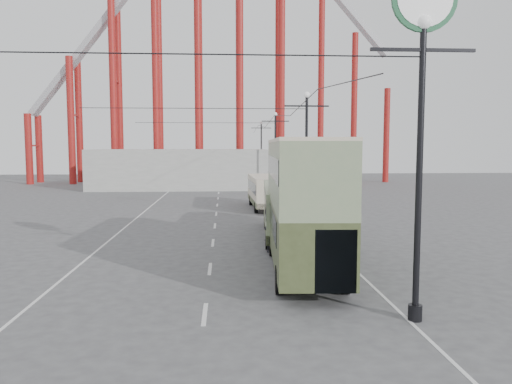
{
  "coord_description": "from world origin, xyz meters",
  "views": [
    {
      "loc": [
        -0.34,
        -17.83,
        5.45
      ],
      "look_at": [
        1.35,
        8.56,
        3.0
      ],
      "focal_mm": 35.0,
      "sensor_mm": 36.0,
      "label": 1
    }
  ],
  "objects": [
    {
      "name": "roller_coaster",
      "position": [
        -2.49,
        56.89,
        22.92
      ],
      "size": [
        52.95,
        5.0,
        55.48
      ],
      "color": "maroon",
      "rests_on": "ground"
    },
    {
      "name": "single_decker_green",
      "position": [
        3.32,
        11.59,
        1.74
      ],
      "size": [
        3.26,
        11.06,
        3.08
      ],
      "rotation": [
        0.0,
        0.0,
        -0.07
      ],
      "color": "gray",
      "rests_on": "ground"
    },
    {
      "name": "lamp_post_near",
      "position": [
        5.6,
        -3.0,
        7.86
      ],
      "size": [
        3.2,
        0.44,
        10.8
      ],
      "color": "black",
      "rests_on": "ground"
    },
    {
      "name": "pedestrian",
      "position": [
        2.03,
        7.28,
        0.94
      ],
      "size": [
        0.7,
        0.48,
        1.87
      ],
      "primitive_type": "imported",
      "rotation": [
        0.0,
        0.0,
        3.18
      ],
      "color": "black",
      "rests_on": "ground"
    },
    {
      "name": "lamp_post_mid",
      "position": [
        5.6,
        18.0,
        4.68
      ],
      "size": [
        3.2,
        0.44,
        9.32
      ],
      "color": "black",
      "rests_on": "ground"
    },
    {
      "name": "double_decker_bus",
      "position": [
        3.07,
        3.41,
        3.21
      ],
      "size": [
        3.28,
        10.82,
        5.74
      ],
      "rotation": [
        0.0,
        0.0,
        -0.06
      ],
      "color": "#394324",
      "rests_on": "ground"
    },
    {
      "name": "lamp_post_far",
      "position": [
        5.6,
        40.0,
        4.68
      ],
      "size": [
        3.2,
        0.44,
        9.32
      ],
      "color": "black",
      "rests_on": "ground"
    },
    {
      "name": "ground",
      "position": [
        0.0,
        0.0,
        0.0
      ],
      "size": [
        160.0,
        160.0,
        0.0
      ],
      "primitive_type": "plane",
      "color": "#48494B",
      "rests_on": "ground"
    },
    {
      "name": "single_decker_cream",
      "position": [
        3.17,
        25.25,
        1.59
      ],
      "size": [
        2.54,
        9.12,
        2.82
      ],
      "rotation": [
        0.0,
        0.0,
        0.03
      ],
      "color": "beige",
      "rests_on": "ground"
    },
    {
      "name": "lamp_post_distant",
      "position": [
        5.6,
        62.0,
        4.68
      ],
      "size": [
        3.2,
        0.44,
        9.32
      ],
      "color": "black",
      "rests_on": "ground"
    },
    {
      "name": "road_markings",
      "position": [
        -0.86,
        19.7,
        0.01
      ],
      "size": [
        12.52,
        120.0,
        0.01
      ],
      "color": "silver",
      "rests_on": "ground"
    },
    {
      "name": "fairground_shed",
      "position": [
        -6.0,
        47.0,
        2.5
      ],
      "size": [
        22.0,
        10.0,
        5.0
      ],
      "primitive_type": "cube",
      "color": "#9B9C97",
      "rests_on": "ground"
    }
  ]
}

